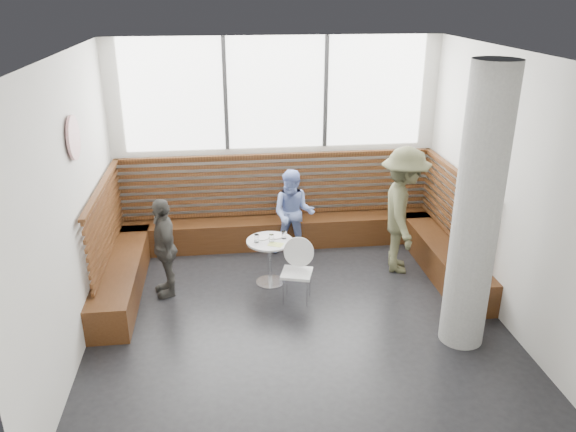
{
  "coord_description": "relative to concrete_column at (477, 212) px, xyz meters",
  "views": [
    {
      "loc": [
        -0.84,
        -5.89,
        3.84
      ],
      "look_at": [
        0.0,
        1.0,
        1.0
      ],
      "focal_mm": 35.0,
      "sensor_mm": 36.0,
      "label": 1
    }
  ],
  "objects": [
    {
      "name": "plate_near",
      "position": [
        -2.2,
        1.69,
        -0.94
      ],
      "size": [
        0.18,
        0.18,
        0.01
      ],
      "primitive_type": "cylinder",
      "color": "white",
      "rests_on": "cafe_table"
    },
    {
      "name": "booth",
      "position": [
        -1.85,
        2.37,
        -1.19
      ],
      "size": [
        5.0,
        2.5,
        1.44
      ],
      "color": "#402310",
      "rests_on": "ground"
    },
    {
      "name": "child_back",
      "position": [
        -1.66,
        2.48,
        -0.93
      ],
      "size": [
        0.76,
        0.66,
        1.35
      ],
      "primitive_type": "imported",
      "rotation": [
        0.0,
        0.0,
        -0.26
      ],
      "color": "#88A0EC",
      "rests_on": "ground"
    },
    {
      "name": "adult_man",
      "position": [
        -0.19,
        1.81,
        -0.69
      ],
      "size": [
        0.92,
        1.3,
        1.83
      ],
      "primitive_type": "imported",
      "rotation": [
        0.0,
        0.0,
        1.35
      ],
      "color": "brown",
      "rests_on": "ground"
    },
    {
      "name": "menu_card",
      "position": [
        -2.03,
        1.46,
        -0.94
      ],
      "size": [
        0.23,
        0.2,
        0.0
      ],
      "primitive_type": "cube",
      "rotation": [
        0.0,
        0.0,
        -0.42
      ],
      "color": "#A5C64C",
      "rests_on": "cafe_table"
    },
    {
      "name": "glass_mid",
      "position": [
        -2.08,
        1.55,
        -0.89
      ],
      "size": [
        0.07,
        0.07,
        0.11
      ],
      "primitive_type": "cylinder",
      "color": "white",
      "rests_on": "cafe_table"
    },
    {
      "name": "room",
      "position": [
        -1.85,
        0.6,
        0.0
      ],
      "size": [
        5.0,
        5.0,
        3.2
      ],
      "color": "silver",
      "rests_on": "ground"
    },
    {
      "name": "child_left",
      "position": [
        -3.5,
        1.51,
        -0.92
      ],
      "size": [
        0.51,
        0.85,
        1.35
      ],
      "primitive_type": "imported",
      "rotation": [
        0.0,
        0.0,
        -1.33
      ],
      "color": "#464440",
      "rests_on": "ground"
    },
    {
      "name": "wall_art",
      "position": [
        -4.31,
        1.0,
        0.7
      ],
      "size": [
        0.03,
        0.5,
        0.5
      ],
      "primitive_type": "cylinder",
      "rotation": [
        0.0,
        1.57,
        0.0
      ],
      "color": "white",
      "rests_on": "room"
    },
    {
      "name": "concrete_column",
      "position": [
        0.0,
        0.0,
        0.0
      ],
      "size": [
        0.5,
        0.5,
        3.2
      ],
      "primitive_type": "cylinder",
      "color": "gray",
      "rests_on": "ground"
    },
    {
      "name": "cafe_table",
      "position": [
        -2.1,
        1.6,
        -1.13
      ],
      "size": [
        0.64,
        0.64,
        0.65
      ],
      "color": "silver",
      "rests_on": "ground"
    },
    {
      "name": "cafe_chair",
      "position": [
        -1.8,
        1.14,
        -1.11
      ],
      "size": [
        0.4,
        0.39,
        0.84
      ],
      "rotation": [
        0.0,
        0.0,
        -0.29
      ],
      "color": "white",
      "rests_on": "ground"
    },
    {
      "name": "plate_far",
      "position": [
        -2.01,
        1.73,
        -0.94
      ],
      "size": [
        0.22,
        0.22,
        0.02
      ],
      "primitive_type": "cylinder",
      "color": "white",
      "rests_on": "cafe_table"
    },
    {
      "name": "glass_left",
      "position": [
        -2.28,
        1.57,
        -0.89
      ],
      "size": [
        0.07,
        0.07,
        0.11
      ],
      "primitive_type": "cylinder",
      "color": "white",
      "rests_on": "cafe_table"
    },
    {
      "name": "glass_right",
      "position": [
        -1.9,
        1.65,
        -0.89
      ],
      "size": [
        0.07,
        0.07,
        0.1
      ],
      "primitive_type": "cylinder",
      "color": "white",
      "rests_on": "cafe_table"
    }
  ]
}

